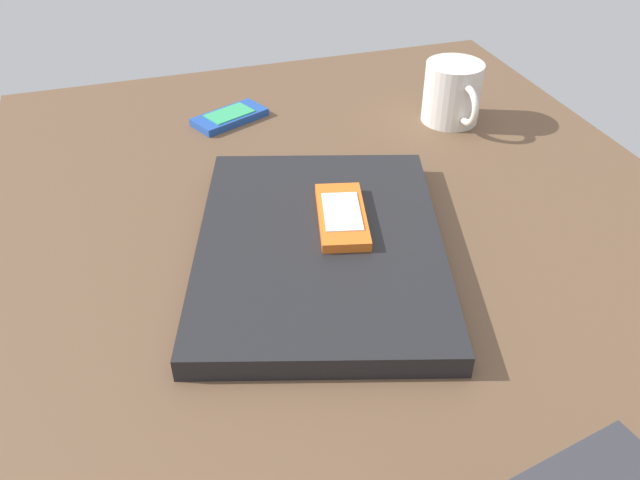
{
  "coord_description": "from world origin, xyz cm",
  "views": [
    {
      "loc": [
        43.89,
        -21.8,
        45.21
      ],
      "look_at": [
        -7.56,
        -5.52,
        5.0
      ],
      "focal_mm": 36.92,
      "sensor_mm": 36.0,
      "label": 1
    }
  ],
  "objects_px": {
    "coffee_mug": "(453,93)",
    "laptop_closed": "(320,246)",
    "key_ring": "(455,76)",
    "cell_phone_on_laptop": "(342,216)",
    "cell_phone_on_desk": "(230,117)"
  },
  "relations": [
    {
      "from": "coffee_mug",
      "to": "laptop_closed",
      "type": "bearing_deg",
      "value": -48.12
    },
    {
      "from": "key_ring",
      "to": "coffee_mug",
      "type": "relative_size",
      "value": 0.36
    },
    {
      "from": "key_ring",
      "to": "coffee_mug",
      "type": "bearing_deg",
      "value": -29.52
    },
    {
      "from": "laptop_closed",
      "to": "cell_phone_on_laptop",
      "type": "height_order",
      "value": "cell_phone_on_laptop"
    },
    {
      "from": "cell_phone_on_laptop",
      "to": "key_ring",
      "type": "relative_size",
      "value": 3.11
    },
    {
      "from": "laptop_closed",
      "to": "cell_phone_on_desk",
      "type": "distance_m",
      "value": 0.34
    },
    {
      "from": "cell_phone_on_laptop",
      "to": "coffee_mug",
      "type": "relative_size",
      "value": 1.11
    },
    {
      "from": "laptop_closed",
      "to": "key_ring",
      "type": "relative_size",
      "value": 8.58
    },
    {
      "from": "cell_phone_on_laptop",
      "to": "key_ring",
      "type": "xyz_separation_m",
      "value": [
        -0.36,
        0.32,
        -0.03
      ]
    },
    {
      "from": "cell_phone_on_laptop",
      "to": "coffee_mug",
      "type": "bearing_deg",
      "value": 132.62
    },
    {
      "from": "cell_phone_on_desk",
      "to": "coffee_mug",
      "type": "distance_m",
      "value": 0.31
    },
    {
      "from": "laptop_closed",
      "to": "cell_phone_on_laptop",
      "type": "relative_size",
      "value": 2.76
    },
    {
      "from": "cell_phone_on_desk",
      "to": "key_ring",
      "type": "xyz_separation_m",
      "value": [
        -0.04,
        0.38,
        -0.0
      ]
    },
    {
      "from": "cell_phone_on_desk",
      "to": "key_ring",
      "type": "relative_size",
      "value": 2.89
    },
    {
      "from": "laptop_closed",
      "to": "coffee_mug",
      "type": "height_order",
      "value": "coffee_mug"
    }
  ]
}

